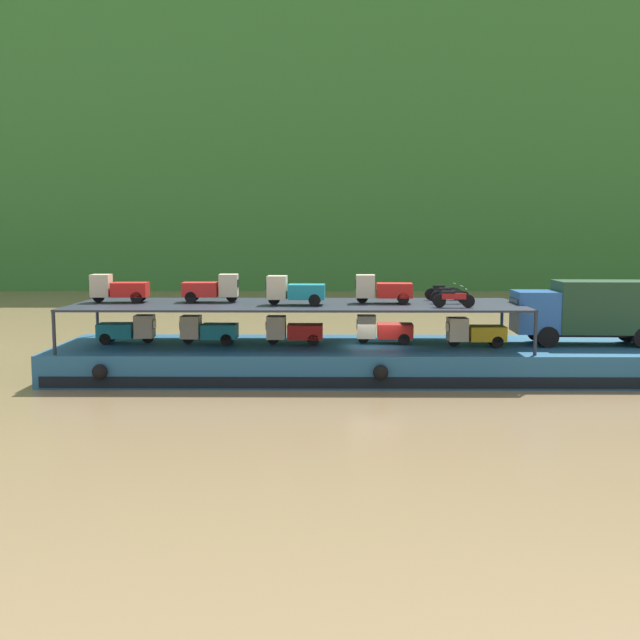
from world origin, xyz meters
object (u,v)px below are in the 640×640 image
(mini_truck_upper_stern, at_px, (119,288))
(mini_truck_upper_mid, at_px, (212,288))
(mini_truck_lower_stern, at_px, (128,329))
(mini_truck_lower_mid, at_px, (294,330))
(mini_truck_lower_aft, at_px, (208,330))
(mini_truck_lower_bow, at_px, (475,332))
(covered_lorry, at_px, (590,310))
(mini_truck_upper_bow, at_px, (383,289))
(motorcycle_upper_centre, at_px, (450,295))
(cargo_barge, at_px, (375,360))
(motorcycle_upper_stbd, at_px, (443,292))
(mini_truck_lower_fore, at_px, (384,329))
(motorcycle_upper_port, at_px, (453,298))
(mini_truck_upper_fore, at_px, (295,290))

(mini_truck_upper_stern, height_order, mini_truck_upper_mid, same)
(mini_truck_lower_stern, bearing_deg, mini_truck_lower_mid, -2.32)
(mini_truck_lower_aft, height_order, mini_truck_lower_mid, same)
(mini_truck_lower_bow, bearing_deg, covered_lorry, 6.26)
(mini_truck_lower_stern, distance_m, mini_truck_upper_bow, 12.65)
(mini_truck_lower_stern, relative_size, mini_truck_lower_aft, 1.01)
(mini_truck_lower_stern, height_order, motorcycle_upper_centre, motorcycle_upper_centre)
(cargo_barge, bearing_deg, mini_truck_lower_mid, 178.79)
(mini_truck_lower_mid, bearing_deg, mini_truck_upper_stern, 176.96)
(covered_lorry, xyz_separation_m, mini_truck_lower_bow, (-5.64, -0.62, -1.00))
(motorcycle_upper_stbd, bearing_deg, mini_truck_lower_aft, -171.47)
(mini_truck_lower_fore, bearing_deg, mini_truck_lower_bow, -12.14)
(motorcycle_upper_port, bearing_deg, mini_truck_upper_fore, 170.51)
(mini_truck_lower_mid, relative_size, motorcycle_upper_port, 1.44)
(motorcycle_upper_port, relative_size, motorcycle_upper_centre, 1.00)
(mini_truck_lower_aft, height_order, mini_truck_upper_stern, mini_truck_upper_stern)
(mini_truck_upper_stern, distance_m, mini_truck_upper_bow, 12.91)
(mini_truck_lower_fore, bearing_deg, mini_truck_lower_aft, -178.69)
(covered_lorry, relative_size, mini_truck_lower_mid, 2.88)
(mini_truck_lower_stern, relative_size, mini_truck_lower_fore, 1.00)
(covered_lorry, xyz_separation_m, mini_truck_upper_bow, (-10.00, 0.06, 1.00))
(mini_truck_lower_aft, height_order, motorcycle_upper_port, motorcycle_upper_port)
(mini_truck_upper_fore, bearing_deg, mini_truck_lower_aft, 167.82)
(covered_lorry, relative_size, mini_truck_lower_fore, 2.85)
(mini_truck_lower_aft, bearing_deg, mini_truck_lower_fore, 1.31)
(mini_truck_lower_aft, relative_size, motorcycle_upper_stbd, 1.45)
(mini_truck_upper_bow, relative_size, motorcycle_upper_stbd, 1.46)
(mini_truck_lower_fore, relative_size, mini_truck_upper_fore, 1.00)
(motorcycle_upper_port, distance_m, motorcycle_upper_centre, 1.95)
(motorcycle_upper_stbd, bearing_deg, mini_truck_lower_stern, -174.35)
(mini_truck_lower_stern, height_order, mini_truck_upper_stern, mini_truck_upper_stern)
(mini_truck_lower_aft, xyz_separation_m, mini_truck_upper_mid, (0.13, 0.51, 2.00))
(mini_truck_lower_aft, relative_size, motorcycle_upper_port, 1.45)
(mini_truck_lower_fore, relative_size, motorcycle_upper_port, 1.46)
(mini_truck_lower_stern, xyz_separation_m, mini_truck_lower_aft, (4.00, -0.20, 0.00))
(mini_truck_lower_aft, bearing_deg, cargo_barge, -1.50)
(cargo_barge, relative_size, mini_truck_lower_mid, 11.16)
(mini_truck_lower_bow, distance_m, mini_truck_upper_stern, 17.41)
(mini_truck_upper_stern, bearing_deg, mini_truck_lower_aft, -4.23)
(mini_truck_lower_fore, distance_m, mini_truck_upper_bow, 2.02)
(mini_truck_lower_aft, bearing_deg, mini_truck_upper_stern, 175.77)
(covered_lorry, relative_size, mini_truck_upper_bow, 2.84)
(mini_truck_lower_fore, distance_m, mini_truck_upper_mid, 8.69)
(mini_truck_lower_bow, height_order, mini_truck_upper_fore, mini_truck_upper_fore)
(mini_truck_lower_mid, height_order, mini_truck_lower_fore, same)
(mini_truck_upper_fore, relative_size, motorcycle_upper_port, 1.46)
(mini_truck_upper_bow, bearing_deg, mini_truck_upper_mid, 176.15)
(mini_truck_lower_stern, relative_size, mini_truck_lower_bow, 1.01)
(mini_truck_lower_aft, xyz_separation_m, motorcycle_upper_stbd, (11.70, 1.75, 1.74))
(mini_truck_upper_fore, bearing_deg, motorcycle_upper_centre, 5.60)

